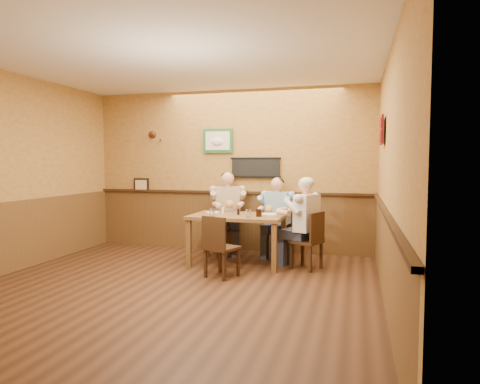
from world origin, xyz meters
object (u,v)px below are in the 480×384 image
object	(u,v)px
diner_blue_polo	(278,221)
hot_sauce_bottle	(238,209)
chair_back_left	(228,227)
chair_back_right	(278,231)
chair_right_end	(306,240)
pepper_shaker	(238,212)
diner_white_elder	(307,228)
dining_table	(238,221)
water_glass_left	(212,212)
water_glass_mid	(248,213)
chair_near_side	(222,246)
diner_tan_shirt	(227,216)
salt_shaker	(223,210)
cola_tumbler	(259,213)

from	to	relation	value
diner_blue_polo	hot_sauce_bottle	size ratio (longest dim) A/B	7.06
chair_back_left	chair_back_right	size ratio (longest dim) A/B	1.07
chair_right_end	pepper_shaker	bearing A→B (deg)	-67.29
chair_back_left	diner_white_elder	xyz separation A→B (m)	(1.43, -0.77, 0.16)
dining_table	diner_white_elder	bearing A→B (deg)	-2.29
water_glass_left	chair_back_right	bearing A→B (deg)	50.86
water_glass_mid	chair_near_side	bearing A→B (deg)	-112.14
diner_tan_shirt	hot_sauce_bottle	distance (m)	0.83
diner_blue_polo	water_glass_mid	xyz separation A→B (m)	(-0.25, -0.96, 0.23)
salt_shaker	chair_back_right	bearing A→B (deg)	39.96
dining_table	chair_back_right	size ratio (longest dim) A/B	1.71
diner_white_elder	hot_sauce_bottle	distance (m)	1.08
chair_right_end	water_glass_left	xyz separation A→B (m)	(-1.37, -0.23, 0.39)
chair_right_end	diner_tan_shirt	world-z (taller)	diner_tan_shirt
water_glass_mid	hot_sauce_bottle	size ratio (longest dim) A/B	0.72
diner_tan_shirt	diner_blue_polo	distance (m)	0.87
cola_tumbler	salt_shaker	xyz separation A→B (m)	(-0.63, 0.23, -0.01)
hot_sauce_bottle	salt_shaker	world-z (taller)	hot_sauce_bottle
diner_tan_shirt	salt_shaker	world-z (taller)	diner_tan_shirt
dining_table	water_glass_left	world-z (taller)	water_glass_left
chair_back_left	water_glass_mid	bearing A→B (deg)	-78.82
cola_tumbler	pepper_shaker	world-z (taller)	cola_tumbler
chair_back_left	hot_sauce_bottle	world-z (taller)	hot_sauce_bottle
chair_back_left	water_glass_left	world-z (taller)	chair_back_left
chair_right_end	hot_sauce_bottle	distance (m)	1.13
pepper_shaker	chair_right_end	bearing A→B (deg)	-1.54
dining_table	water_glass_mid	xyz separation A→B (m)	(0.23, -0.24, 0.15)
chair_back_left	water_glass_mid	size ratio (longest dim) A/B	7.33
chair_back_left	water_glass_left	distance (m)	1.07
dining_table	chair_right_end	size ratio (longest dim) A/B	1.68
cola_tumbler	pepper_shaker	xyz separation A→B (m)	(-0.34, 0.12, -0.01)
chair_right_end	diner_white_elder	xyz separation A→B (m)	(0.00, 0.00, 0.18)
chair_back_left	water_glass_left	xyz separation A→B (m)	(0.07, -1.00, 0.37)
dining_table	chair_back_right	bearing A→B (deg)	56.16
diner_blue_polo	hot_sauce_bottle	distance (m)	0.89
diner_tan_shirt	cola_tumbler	bearing A→B (deg)	-70.35
water_glass_left	water_glass_mid	size ratio (longest dim) A/B	1.01
cola_tumbler	pepper_shaker	distance (m)	0.36
diner_blue_polo	pepper_shaker	xyz separation A→B (m)	(-0.47, -0.73, 0.21)
chair_right_end	water_glass_left	bearing A→B (deg)	-56.36
chair_back_left	cola_tumbler	size ratio (longest dim) A/B	7.91
water_glass_left	salt_shaker	bearing A→B (deg)	81.37
diner_tan_shirt	diner_blue_polo	bearing A→B (deg)	-21.76
chair_right_end	diner_white_elder	bearing A→B (deg)	180.00
chair_right_end	diner_white_elder	size ratio (longest dim) A/B	0.70
chair_back_right	cola_tumbler	bearing A→B (deg)	-88.44
water_glass_mid	pepper_shaker	distance (m)	0.31
diner_white_elder	cola_tumbler	world-z (taller)	diner_white_elder
diner_tan_shirt	chair_back_right	bearing A→B (deg)	-21.76
diner_tan_shirt	diner_blue_polo	world-z (taller)	diner_tan_shirt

